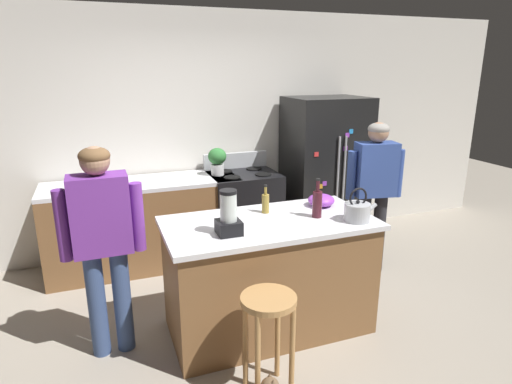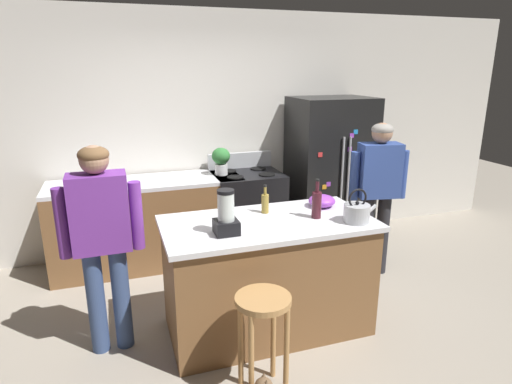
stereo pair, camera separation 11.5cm
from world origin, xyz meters
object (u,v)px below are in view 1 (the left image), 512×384
object	(u,v)px
potted_plant	(217,160)
bottle_wine	(317,203)
tea_kettle	(357,211)
refrigerator	(325,172)
person_by_island_left	(103,234)
kitchen_island	(269,275)
bar_stool	(268,319)
bottle_vinegar	(265,203)
blender_appliance	(229,216)
person_by_sink_right	(374,184)
stove_range	(244,212)
mixing_bowl	(321,200)

from	to	relation	value
potted_plant	bottle_wine	size ratio (longest dim) A/B	0.95
potted_plant	tea_kettle	bearing A→B (deg)	-70.82
bottle_wine	refrigerator	bearing A→B (deg)	58.83
refrigerator	person_by_island_left	world-z (taller)	refrigerator
refrigerator	potted_plant	xyz separation A→B (m)	(-1.31, 0.05, 0.24)
kitchen_island	potted_plant	xyz separation A→B (m)	(0.01, 1.55, 0.64)
bar_stool	tea_kettle	xyz separation A→B (m)	(0.92, 0.45, 0.48)
bottle_vinegar	tea_kettle	bearing A→B (deg)	-35.73
blender_appliance	kitchen_island	bearing A→B (deg)	21.78
person_by_sink_right	stove_range	bearing A→B (deg)	139.21
stove_range	mixing_bowl	world-z (taller)	stove_range
person_by_island_left	bar_stool	bearing A→B (deg)	-40.82
blender_appliance	person_by_island_left	bearing A→B (deg)	161.89
bottle_wine	tea_kettle	distance (m)	0.31
bottle_vinegar	tea_kettle	xyz separation A→B (m)	(0.59, -0.43, -0.01)
potted_plant	tea_kettle	world-z (taller)	potted_plant
bar_stool	person_by_sink_right	bearing A→B (deg)	37.52
stove_range	refrigerator	bearing A→B (deg)	-1.38
person_by_sink_right	potted_plant	distance (m)	1.68
bottle_vinegar	refrigerator	bearing A→B (deg)	45.62
kitchen_island	blender_appliance	world-z (taller)	blender_appliance
refrigerator	person_by_sink_right	bearing A→B (deg)	-86.21
mixing_bowl	tea_kettle	xyz separation A→B (m)	(0.08, -0.43, 0.03)
person_by_sink_right	bottle_vinegar	world-z (taller)	person_by_sink_right
kitchen_island	tea_kettle	xyz separation A→B (m)	(0.64, -0.24, 0.55)
mixing_bowl	stove_range	bearing A→B (deg)	100.63
person_by_sink_right	bottle_wine	bearing A→B (deg)	-147.17
refrigerator	mixing_bowl	bearing A→B (deg)	-120.36
stove_range	bar_stool	size ratio (longest dim) A/B	1.59
kitchen_island	stove_range	xyz separation A→B (m)	(0.30, 1.52, 0.01)
person_by_island_left	tea_kettle	size ratio (longest dim) A/B	5.76
mixing_bowl	bottle_vinegar	bearing A→B (deg)	179.75
potted_plant	bottle_wine	distance (m)	1.64
stove_range	kitchen_island	bearing A→B (deg)	-101.27
person_by_sink_right	blender_appliance	world-z (taller)	person_by_sink_right
stove_range	blender_appliance	world-z (taller)	blender_appliance
person_by_sink_right	blender_appliance	size ratio (longest dim) A/B	4.83
bar_stool	potted_plant	xyz separation A→B (m)	(0.30, 2.24, 0.57)
blender_appliance	bottle_wine	size ratio (longest dim) A/B	1.03
tea_kettle	mixing_bowl	bearing A→B (deg)	100.84
kitchen_island	blender_appliance	distance (m)	0.73
kitchen_island	bottle_wine	distance (m)	0.70
tea_kettle	kitchen_island	bearing A→B (deg)	159.53
kitchen_island	person_by_island_left	bearing A→B (deg)	174.03
person_by_sink_right	mixing_bowl	world-z (taller)	person_by_sink_right
bottle_wine	blender_appliance	bearing A→B (deg)	-172.56
person_by_sink_right	refrigerator	bearing A→B (deg)	93.79
mixing_bowl	potted_plant	bearing A→B (deg)	111.64
bar_stool	bottle_vinegar	xyz separation A→B (m)	(0.32, 0.88, 0.48)
person_by_sink_right	bar_stool	size ratio (longest dim) A/B	2.22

